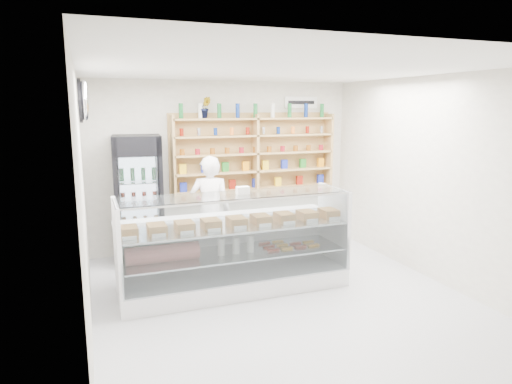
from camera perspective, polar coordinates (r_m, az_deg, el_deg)
name	(u,v)px	position (r m, az deg, el deg)	size (l,w,h in m)	color
room	(285,190)	(5.44, 3.59, 0.24)	(5.00, 5.00, 5.00)	#AEAFB3
display_counter	(234,263)	(6.05, -2.71, -8.91)	(2.96, 0.88, 1.29)	white
shop_worker	(210,210)	(6.92, -5.74, -2.32)	(0.61, 0.40, 1.67)	silver
drinks_cooler	(139,199)	(7.19, -14.40, -0.90)	(0.76, 0.74, 1.96)	black
wall_shelving	(255,154)	(7.75, -0.07, 4.82)	(2.84, 0.28, 1.33)	tan
potted_plant	(205,107)	(7.45, -6.38, 10.46)	(0.19, 0.15, 0.34)	#1E6626
security_mirror	(84,101)	(6.08, -20.68, 10.63)	(0.15, 0.50, 0.50)	silver
wall_sign	(301,102)	(8.18, 5.63, 11.08)	(0.62, 0.03, 0.20)	white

